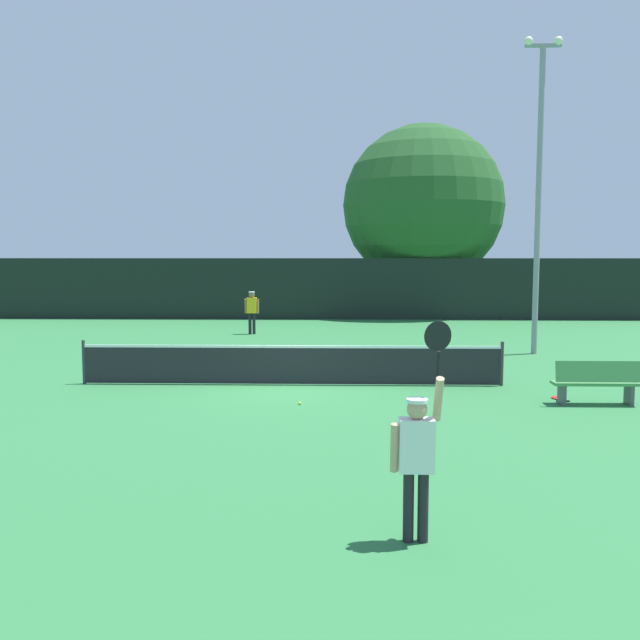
% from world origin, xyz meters
% --- Properties ---
extents(ground_plane, '(120.00, 120.00, 0.00)m').
position_xyz_m(ground_plane, '(0.00, 0.00, 0.00)').
color(ground_plane, '#2D723D').
extents(tennis_net, '(10.21, 0.08, 1.07)m').
position_xyz_m(tennis_net, '(0.00, 0.00, 0.51)').
color(tennis_net, '#232328').
rests_on(tennis_net, ground).
extents(perimeter_fence, '(33.61, 0.12, 2.95)m').
position_xyz_m(perimeter_fence, '(0.00, 16.61, 1.48)').
color(perimeter_fence, black).
rests_on(perimeter_fence, ground).
extents(player_serving, '(0.68, 0.39, 2.44)m').
position_xyz_m(player_serving, '(2.01, -9.00, 1.06)').
color(player_serving, white).
rests_on(player_serving, ground).
extents(player_receiving, '(0.57, 0.25, 1.68)m').
position_xyz_m(player_receiving, '(-2.28, 10.44, 1.03)').
color(player_receiving, yellow).
rests_on(player_receiving, ground).
extents(tennis_ball, '(0.07, 0.07, 0.07)m').
position_xyz_m(tennis_ball, '(0.33, -2.21, 0.03)').
color(tennis_ball, '#CCE033').
rests_on(tennis_ball, ground).
extents(spare_racket, '(0.28, 0.52, 0.04)m').
position_xyz_m(spare_racket, '(5.97, -1.47, 0.02)').
color(spare_racket, black).
rests_on(spare_racket, ground).
extents(courtside_bench, '(1.80, 0.44, 0.95)m').
position_xyz_m(courtside_bench, '(6.56, -2.06, 0.48)').
color(courtside_bench, '#478C4C').
rests_on(courtside_bench, ground).
extents(light_pole, '(1.18, 0.28, 9.75)m').
position_xyz_m(light_pole, '(7.36, 5.37, 5.46)').
color(light_pole, gray).
rests_on(light_pole, ground).
extents(large_tree, '(8.33, 8.33, 9.84)m').
position_xyz_m(large_tree, '(5.54, 19.79, 5.67)').
color(large_tree, brown).
rests_on(large_tree, ground).
extents(parked_car_near, '(2.00, 4.25, 1.69)m').
position_xyz_m(parked_car_near, '(6.50, 22.78, 0.78)').
color(parked_car_near, '#B7B7BC').
rests_on(parked_car_near, ground).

